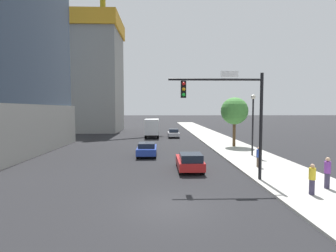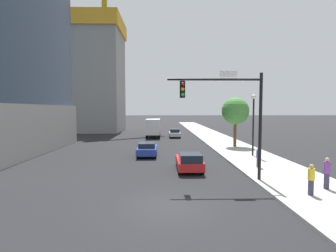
# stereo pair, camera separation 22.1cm
# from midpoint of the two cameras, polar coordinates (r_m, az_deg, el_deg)

# --- Properties ---
(ground_plane) EXTENTS (400.00, 400.00, 0.00)m
(ground_plane) POSITION_cam_midpoint_polar(r_m,az_deg,el_deg) (13.26, 0.01, -16.96)
(ground_plane) COLOR black
(sidewalk) EXTENTS (5.39, 120.00, 0.15)m
(sidewalk) POSITION_cam_midpoint_polar(r_m,az_deg,el_deg) (33.85, 13.07, -4.27)
(sidewalk) COLOR #B2AFA8
(sidewalk) RESTS_ON ground
(construction_building) EXTENTS (21.99, 12.86, 31.06)m
(construction_building) POSITION_cam_midpoint_polar(r_m,az_deg,el_deg) (59.05, -16.83, 11.72)
(construction_building) COLOR gray
(construction_building) RESTS_ON ground
(traffic_light_pole) EXTENTS (6.03, 0.48, 6.92)m
(traffic_light_pole) POSITION_cam_midpoint_polar(r_m,az_deg,el_deg) (17.06, 12.89, 4.41)
(traffic_light_pole) COLOR black
(traffic_light_pole) RESTS_ON sidewalk
(street_lamp) EXTENTS (0.44, 0.44, 5.96)m
(street_lamp) POSITION_cam_midpoint_polar(r_m,az_deg,el_deg) (26.84, 17.77, 2.11)
(street_lamp) COLOR black
(street_lamp) RESTS_ON sidewalk
(street_tree) EXTENTS (3.29, 3.29, 5.98)m
(street_tree) POSITION_cam_midpoint_polar(r_m,az_deg,el_deg) (32.94, 14.07, 3.15)
(street_tree) COLOR brown
(street_tree) RESTS_ON sidewalk
(car_silver) EXTENTS (1.81, 4.23, 1.44)m
(car_silver) POSITION_cam_midpoint_polar(r_m,az_deg,el_deg) (43.75, 1.05, -1.56)
(car_silver) COLOR #B7B7BC
(car_silver) RESTS_ON ground
(car_red) EXTENTS (1.87, 4.10, 1.43)m
(car_red) POSITION_cam_midpoint_polar(r_m,az_deg,el_deg) (20.18, 4.44, -7.70)
(car_red) COLOR red
(car_red) RESTS_ON ground
(car_blue) EXTENTS (1.89, 4.20, 1.39)m
(car_blue) POSITION_cam_midpoint_polar(r_m,az_deg,el_deg) (26.39, -4.84, -5.01)
(car_blue) COLOR #233D9E
(car_blue) RESTS_ON ground
(box_truck) EXTENTS (2.26, 7.05, 3.09)m
(box_truck) POSITION_cam_midpoint_polar(r_m,az_deg,el_deg) (44.01, -3.62, -0.19)
(box_truck) COLOR #B21E1E
(box_truck) RESTS_ON ground
(pedestrian_yellow_shirt) EXTENTS (0.34, 0.34, 1.64)m
(pedestrian_yellow_shirt) POSITION_cam_midpoint_polar(r_m,az_deg,el_deg) (16.01, 28.50, -10.09)
(pedestrian_yellow_shirt) COLOR #38334C
(pedestrian_yellow_shirt) RESTS_ON sidewalk
(pedestrian_blue_shirt) EXTENTS (0.34, 0.34, 1.60)m
(pedestrian_blue_shirt) POSITION_cam_midpoint_polar(r_m,az_deg,el_deg) (21.76, 18.82, -6.38)
(pedestrian_blue_shirt) COLOR brown
(pedestrian_blue_shirt) RESTS_ON sidewalk
(pedestrian_purple_shirt) EXTENTS (0.34, 0.34, 1.80)m
(pedestrian_purple_shirt) POSITION_cam_midpoint_polar(r_m,az_deg,el_deg) (17.62, 31.05, -8.64)
(pedestrian_purple_shirt) COLOR #38334C
(pedestrian_purple_shirt) RESTS_ON sidewalk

